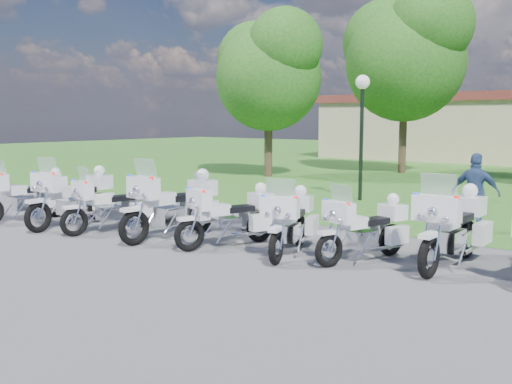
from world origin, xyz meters
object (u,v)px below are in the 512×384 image
Objects in this scene: motorcycle_0 at (29,194)px; lamp_post at (362,106)px; motorcycle_1 at (75,196)px; motorcycle_2 at (114,203)px; bystander_c at (475,194)px; motorcycle_3 at (175,204)px; motorcycle_7 at (453,226)px; motorcycle_5 at (291,221)px; motorcycle_6 at (367,228)px; motorcycle_4 at (231,215)px.

lamp_post is (4.94, 8.38, 2.31)m from motorcycle_0.
motorcycle_1 is 1.12× the size of motorcycle_2.
bystander_c is at bearing -132.08° from motorcycle_2.
motorcycle_3 reaches higher than motorcycle_2.
motorcycle_0 is 10.28m from motorcycle_7.
motorcycle_3 is 1.04× the size of motorcycle_7.
motorcycle_1 reaches higher than motorcycle_5.
motorcycle_5 is at bearing 33.95° from motorcycle_6.
lamp_post reaches higher than motorcycle_7.
motorcycle_7 reaches higher than motorcycle_2.
motorcycle_1 is at bearing -112.79° from lamp_post.
motorcycle_1 is at bearing -163.76° from motorcycle_0.
motorcycle_3 is 7.92m from lamp_post.
lamp_post reaches higher than bystander_c.
motorcycle_5 is 2.94m from motorcycle_7.
motorcycle_3 is at bearing -176.02° from motorcycle_1.
motorcycle_0 is 1.08× the size of motorcycle_4.
motorcycle_7 is (1.38, 0.57, 0.10)m from motorcycle_6.
motorcycle_2 is 0.86× the size of motorcycle_3.
motorcycle_5 is 7.98m from lamp_post.
motorcycle_5 is (2.83, 0.32, -0.10)m from motorcycle_3.
motorcycle_3 reaches higher than motorcycle_5.
lamp_post is (0.47, 7.58, 2.24)m from motorcycle_3.
motorcycle_5 is (4.44, 0.71, -0.01)m from motorcycle_2.
motorcycle_1 is at bearing 27.35° from motorcycle_4.
motorcycle_2 is at bearing -166.21° from motorcycle_0.
lamp_post reaches higher than motorcycle_2.
motorcycle_7 is 0.64× the size of lamp_post.
bystander_c reaches higher than motorcycle_4.
motorcycle_3 is at bearing -164.31° from motorcycle_0.
motorcycle_2 reaches higher than motorcycle_6.
motorcycle_7 is at bearing 97.16° from bystander_c.
motorcycle_4 is 5.59m from bystander_c.
motorcycle_2 is at bearing 179.47° from motorcycle_1.
lamp_post is at bearing -62.81° from motorcycle_4.
motorcycle_5 is 0.55× the size of lamp_post.
motorcycle_5 is (5.76, 0.83, -0.08)m from motorcycle_1.
bystander_c is (2.15, 4.17, 0.27)m from motorcycle_5.
motorcycle_6 is at bearing 74.82° from bystander_c.
motorcycle_0 is at bearing 28.04° from motorcycle_4.
motorcycle_3 is 0.67× the size of lamp_post.
motorcycle_2 is 5.94m from motorcycle_6.
motorcycle_6 is at bearing -176.11° from motorcycle_1.
motorcycle_2 is 3.16m from motorcycle_4.
motorcycle_0 is at bearing 12.50° from motorcycle_7.
motorcycle_2 is at bearing 16.94° from motorcycle_3.
motorcycle_7 reaches higher than motorcycle_0.
lamp_post is at bearing -115.02° from motorcycle_0.
motorcycle_0 is 0.94× the size of motorcycle_7.
motorcycle_0 is 10.00m from lamp_post.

